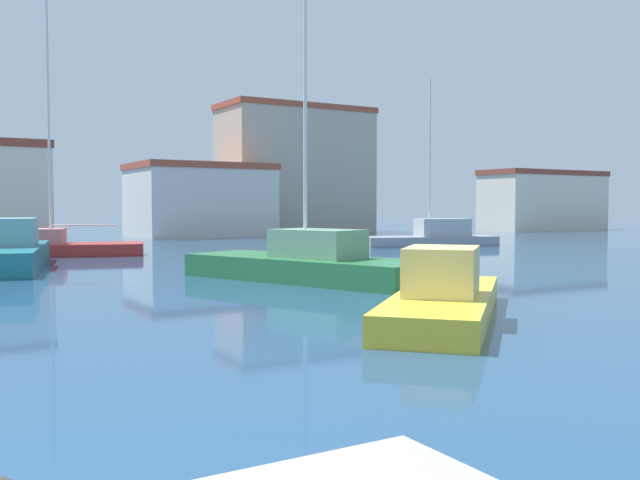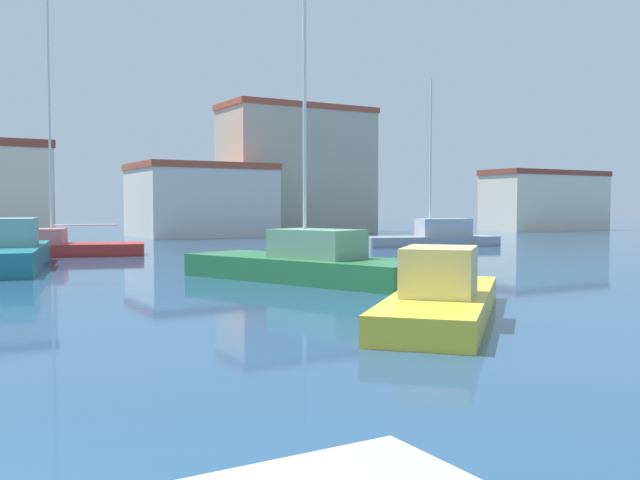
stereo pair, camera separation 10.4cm
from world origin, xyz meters
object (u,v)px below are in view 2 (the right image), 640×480
motorboat_yellow_mid_harbor (441,297)px  sailboat_grey_far_right (434,236)px  sailboat_red_outer_mooring (45,245)px  motorboat_teal_behind_lamppost (2,252)px  sailboat_green_distant_north (307,263)px

motorboat_yellow_mid_harbor → sailboat_grey_far_right: 27.42m
sailboat_red_outer_mooring → sailboat_grey_far_right: bearing=-8.2°
sailboat_grey_far_right → motorboat_teal_behind_lamppost: 24.50m
motorboat_yellow_mid_harbor → sailboat_red_outer_mooring: (-4.26, 24.29, 0.05)m
motorboat_yellow_mid_harbor → sailboat_red_outer_mooring: sailboat_red_outer_mooring is taller
sailboat_grey_far_right → motorboat_teal_behind_lamppost: sailboat_grey_far_right is taller
motorboat_yellow_mid_harbor → motorboat_teal_behind_lamppost: motorboat_teal_behind_lamppost is taller
sailboat_grey_far_right → motorboat_teal_behind_lamppost: size_ratio=1.06×
motorboat_yellow_mid_harbor → sailboat_grey_far_right: sailboat_grey_far_right is taller
motorboat_teal_behind_lamppost → sailboat_green_distant_north: bearing=-49.8°
sailboat_green_distant_north → sailboat_red_outer_mooring: sailboat_red_outer_mooring is taller
motorboat_teal_behind_lamppost → motorboat_yellow_mid_harbor: bearing=-69.0°
sailboat_grey_far_right → sailboat_red_outer_mooring: (-21.69, 3.12, -0.07)m
sailboat_grey_far_right → sailboat_red_outer_mooring: bearing=171.8°
sailboat_green_distant_north → motorboat_teal_behind_lamppost: bearing=130.2°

